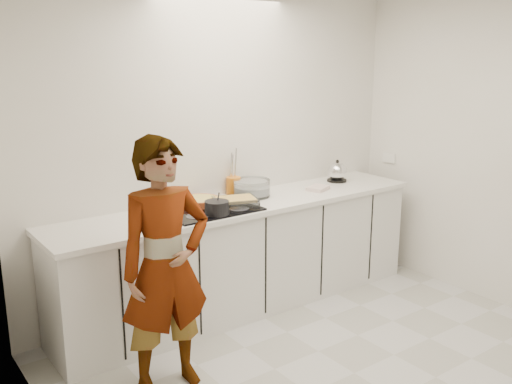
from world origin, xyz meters
TOP-DOWN VIEW (x-y plane):
  - floor at (0.00, 0.00)m, footprint 3.60×3.20m
  - wall_back at (0.00, 1.60)m, footprint 3.60×0.00m
  - wall_left at (-1.80, 0.00)m, footprint 0.00×3.20m
  - base_cabinets at (0.00, 1.28)m, footprint 3.20×0.58m
  - countertop at (0.00, 1.28)m, footprint 3.24×0.64m
  - hob at (-0.35, 1.26)m, footprint 0.72×0.54m
  - tart_dish at (-0.34, 1.39)m, footprint 0.35×0.35m
  - saucepan at (-0.39, 1.08)m, footprint 0.23×0.23m
  - baking_dish at (-0.14, 1.20)m, footprint 0.39×0.33m
  - mixing_bowl at (0.17, 1.40)m, footprint 0.40×0.40m
  - tea_towel at (0.76, 1.24)m, footprint 0.24×0.21m
  - kettle at (1.13, 1.38)m, footprint 0.20×0.20m
  - utensil_crock at (0.07, 1.54)m, footprint 0.16×0.16m
  - cook at (-1.06, 0.62)m, footprint 0.61×0.41m

SIDE VIEW (x-z plane):
  - floor at x=0.00m, z-range 0.00..0.00m
  - base_cabinets at x=0.00m, z-range 0.00..0.87m
  - cook at x=-1.06m, z-range 0.00..1.62m
  - countertop at x=0.00m, z-range 0.87..0.91m
  - hob at x=-0.35m, z-range 0.91..0.92m
  - tea_towel at x=0.76m, z-range 0.91..0.94m
  - tart_dish at x=-0.34m, z-range 0.93..0.98m
  - baking_dish at x=-0.14m, z-range 0.93..0.99m
  - saucepan at x=-0.39m, z-range 0.89..1.06m
  - mixing_bowl at x=0.17m, z-range 0.90..1.05m
  - utensil_crock at x=0.07m, z-range 0.91..1.06m
  - kettle at x=1.13m, z-range 0.89..1.10m
  - wall_back at x=0.00m, z-range 0.00..2.60m
  - wall_left at x=-1.80m, z-range 0.00..2.60m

